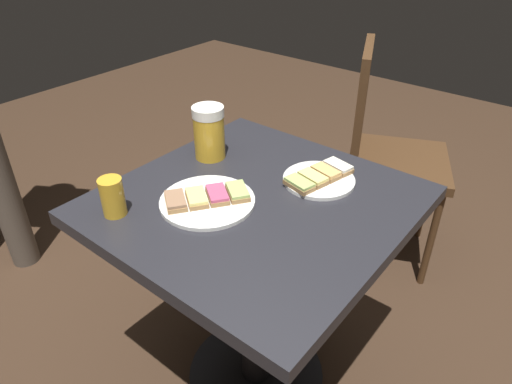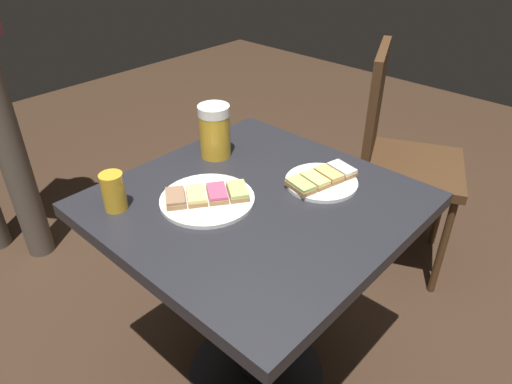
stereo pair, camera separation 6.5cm
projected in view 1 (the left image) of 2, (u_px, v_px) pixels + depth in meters
name	position (u px, v px, depth m)	size (l,w,h in m)	color
ground_plane	(256.00, 374.00, 1.54)	(6.00, 6.00, 0.00)	#382619
cafe_table	(256.00, 248.00, 1.24)	(0.71, 0.72, 0.70)	black
plate_near	(207.00, 200.00, 1.14)	(0.24, 0.24, 0.03)	white
plate_far	(319.00, 178.00, 1.22)	(0.19, 0.20, 0.03)	white
beer_mug	(209.00, 132.00, 1.31)	(0.12, 0.12, 0.15)	gold
beer_glass_small	(113.00, 197.00, 1.08)	(0.06, 0.06, 0.10)	gold
cafe_chair	(383.00, 146.00, 1.80)	(0.50, 0.50, 0.90)	#472D19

